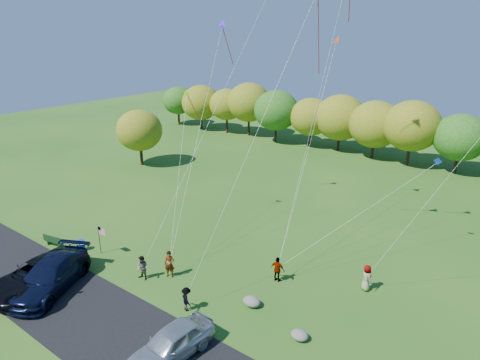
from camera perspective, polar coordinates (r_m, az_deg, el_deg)
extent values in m
plane|color=#245418|center=(29.25, -11.38, -14.50)|extent=(140.00, 140.00, 0.00)
cube|color=black|center=(27.32, -17.90, -17.83)|extent=(44.00, 6.00, 0.06)
cylinder|color=#321D12|center=(76.83, -9.15, 8.08)|extent=(0.36, 0.36, 2.43)
ellipsoid|color=#1D5616|center=(76.26, -9.29, 10.47)|extent=(6.28, 6.28, 5.65)
cylinder|color=#321D12|center=(74.99, -3.91, 8.03)|extent=(0.36, 0.36, 2.52)
ellipsoid|color=#1D5616|center=(74.41, -3.97, 10.48)|extent=(6.12, 6.12, 5.51)
cylinder|color=#321D12|center=(72.62, -1.65, 7.81)|extent=(0.36, 0.36, 2.82)
ellipsoid|color=#446F1B|center=(72.04, -1.68, 10.27)|extent=(5.38, 5.38, 4.84)
cylinder|color=#321D12|center=(68.09, 0.55, 7.13)|extent=(0.36, 0.36, 3.06)
ellipsoid|color=#446F1B|center=(67.39, 0.56, 10.23)|extent=(6.79, 6.79, 6.11)
cylinder|color=#321D12|center=(64.19, 3.88, 6.31)|extent=(0.36, 0.36, 3.06)
ellipsoid|color=#1D5616|center=(63.47, 3.96, 9.46)|extent=(6.30, 6.30, 5.67)
cylinder|color=#321D12|center=(62.50, 8.33, 5.85)|extent=(0.36, 0.36, 3.19)
ellipsoid|color=#1D5616|center=(61.82, 8.48, 8.82)|extent=(5.23, 5.23, 4.71)
cylinder|color=#321D12|center=(60.32, 12.70, 4.73)|extent=(0.36, 0.36, 2.49)
ellipsoid|color=#446F1B|center=(59.59, 12.94, 7.78)|extent=(6.26, 6.26, 5.63)
cylinder|color=#321D12|center=(59.23, 18.10, 4.22)|extent=(0.36, 0.36, 3.01)
ellipsoid|color=#1D5616|center=(58.53, 18.42, 7.16)|extent=(4.95, 4.95, 4.45)
cylinder|color=#321D12|center=(58.75, 22.98, 3.58)|extent=(0.36, 0.36, 3.15)
ellipsoid|color=#446F1B|center=(58.01, 23.41, 6.72)|extent=(5.32, 5.32, 4.79)
cylinder|color=#321D12|center=(57.22, 26.11, 2.47)|extent=(0.36, 0.36, 2.66)
ellipsoid|color=#446F1B|center=(56.43, 26.63, 5.79)|extent=(6.44, 6.44, 5.80)
cylinder|color=#321D12|center=(54.85, -13.02, 3.29)|extent=(0.36, 0.36, 2.60)
ellipsoid|color=#446F1B|center=(54.08, -13.27, 6.47)|extent=(5.60, 5.60, 5.04)
imported|color=black|center=(31.52, -25.31, -11.37)|extent=(3.97, 7.05, 1.86)
imported|color=black|center=(31.01, -24.01, -11.61)|extent=(5.36, 7.15, 1.93)
imported|color=#B5BAC0|center=(23.81, -9.11, -20.68)|extent=(2.30, 5.08, 1.69)
imported|color=#4C4C59|center=(30.22, -9.38, -11.00)|extent=(0.84, 0.74, 1.93)
imported|color=#4C4C59|center=(30.30, -12.88, -11.37)|extent=(0.89, 0.72, 1.74)
imported|color=#4C4C59|center=(26.97, -7.15, -15.49)|extent=(1.15, 0.93, 1.55)
imported|color=#4C4C59|center=(29.48, 5.03, -11.79)|extent=(1.07, 0.50, 1.79)
imported|color=#4C4C59|center=(29.66, 16.51, -12.39)|extent=(1.04, 1.00, 1.80)
cube|color=#133615|center=(36.79, -23.48, -7.58)|extent=(1.80, 0.50, 0.06)
cube|color=#133615|center=(36.59, -23.79, -7.25)|extent=(1.79, 0.44, 0.55)
cube|color=#133615|center=(37.49, -24.03, -7.51)|extent=(0.17, 0.46, 0.42)
cube|color=#133615|center=(36.28, -22.82, -8.25)|extent=(0.17, 0.46, 0.42)
cylinder|color=#0B37A9|center=(35.50, -20.42, -8.17)|extent=(0.56, 0.56, 0.84)
cylinder|color=black|center=(34.26, -18.23, -7.58)|extent=(0.05, 0.05, 2.28)
cube|color=red|center=(33.60, -17.97, -6.54)|extent=(0.82, 0.55, 0.02)
cube|color=navy|center=(33.72, -18.23, -6.17)|extent=(0.33, 0.02, 0.25)
ellipsoid|color=#9A9787|center=(27.43, 1.57, -15.89)|extent=(1.16, 0.91, 0.58)
ellipsoid|color=slate|center=(25.24, 7.95, -19.80)|extent=(1.01, 0.84, 0.53)
cone|color=#3615D8|center=(37.69, -2.40, 19.93)|extent=(1.01, 0.58, 0.92)
cone|color=red|center=(36.93, 12.72, 17.70)|extent=(0.97, 0.79, 0.77)
cube|color=#B9FD15|center=(35.25, -7.10, 11.34)|extent=(0.75, 0.28, 0.72)
cube|color=#1139AE|center=(33.69, 24.88, 2.27)|extent=(0.61, 0.22, 0.59)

